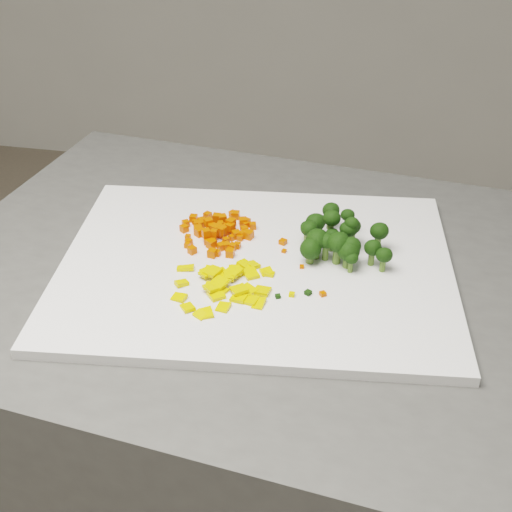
% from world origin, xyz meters
% --- Properties ---
extents(counter_block, '(1.00, 0.76, 0.90)m').
position_xyz_m(counter_block, '(0.07, -0.09, 0.45)').
color(counter_block, '#4D4D4A').
rests_on(counter_block, ground).
extents(cutting_board, '(0.54, 0.44, 0.01)m').
position_xyz_m(cutting_board, '(0.04, -0.10, 0.91)').
color(cutting_board, white).
rests_on(cutting_board, counter_block).
extents(carrot_pile, '(0.11, 0.11, 0.03)m').
position_xyz_m(carrot_pile, '(-0.02, -0.05, 0.93)').
color(carrot_pile, '#E23F02').
rests_on(carrot_pile, cutting_board).
extents(pepper_pile, '(0.13, 0.13, 0.02)m').
position_xyz_m(pepper_pile, '(0.00, -0.16, 0.92)').
color(pepper_pile, yellow).
rests_on(pepper_pile, cutting_board).
extents(broccoli_pile, '(0.13, 0.13, 0.06)m').
position_xyz_m(broccoli_pile, '(0.15, -0.05, 0.94)').
color(broccoli_pile, black).
rests_on(broccoli_pile, cutting_board).
extents(carrot_cube_0, '(0.01, 0.01, 0.01)m').
position_xyz_m(carrot_cube_0, '(-0.02, -0.10, 0.92)').
color(carrot_cube_0, '#E23F02').
rests_on(carrot_cube_0, carrot_pile).
extents(carrot_cube_1, '(0.01, 0.01, 0.01)m').
position_xyz_m(carrot_cube_1, '(-0.06, -0.03, 0.92)').
color(carrot_cube_1, '#E23F02').
rests_on(carrot_cube_1, carrot_pile).
extents(carrot_cube_2, '(0.01, 0.01, 0.01)m').
position_xyz_m(carrot_cube_2, '(-0.02, -0.05, 0.93)').
color(carrot_cube_2, '#E23F02').
rests_on(carrot_cube_2, carrot_pile).
extents(carrot_cube_3, '(0.01, 0.01, 0.01)m').
position_xyz_m(carrot_cube_3, '(-0.03, -0.02, 0.93)').
color(carrot_cube_3, '#E23F02').
rests_on(carrot_cube_3, carrot_pile).
extents(carrot_cube_4, '(0.01, 0.01, 0.01)m').
position_xyz_m(carrot_cube_4, '(-0.05, -0.02, 0.92)').
color(carrot_cube_4, '#E23F02').
rests_on(carrot_cube_4, carrot_pile).
extents(carrot_cube_5, '(0.01, 0.01, 0.01)m').
position_xyz_m(carrot_cube_5, '(0.01, -0.02, 0.92)').
color(carrot_cube_5, '#E23F02').
rests_on(carrot_cube_5, carrot_pile).
extents(carrot_cube_6, '(0.01, 0.01, 0.01)m').
position_xyz_m(carrot_cube_6, '(-0.06, -0.08, 0.92)').
color(carrot_cube_6, '#E23F02').
rests_on(carrot_cube_6, carrot_pile).
extents(carrot_cube_7, '(0.01, 0.01, 0.01)m').
position_xyz_m(carrot_cube_7, '(-0.02, -0.04, 0.92)').
color(carrot_cube_7, '#E23F02').
rests_on(carrot_cube_7, carrot_pile).
extents(carrot_cube_8, '(0.01, 0.01, 0.01)m').
position_xyz_m(carrot_cube_8, '(-0.02, -0.05, 0.92)').
color(carrot_cube_8, '#E23F02').
rests_on(carrot_cube_8, carrot_pile).
extents(carrot_cube_9, '(0.01, 0.01, 0.01)m').
position_xyz_m(carrot_cube_9, '(-0.01, -0.03, 0.93)').
color(carrot_cube_9, '#E23F02').
rests_on(carrot_cube_9, carrot_pile).
extents(carrot_cube_10, '(0.01, 0.01, 0.01)m').
position_xyz_m(carrot_cube_10, '(-0.02, 0.01, 0.92)').
color(carrot_cube_10, '#E23F02').
rests_on(carrot_cube_10, carrot_pile).
extents(carrot_cube_11, '(0.01, 0.01, 0.01)m').
position_xyz_m(carrot_cube_11, '(-0.02, -0.04, 0.93)').
color(carrot_cube_11, '#E23F02').
rests_on(carrot_cube_11, carrot_pile).
extents(carrot_cube_12, '(0.01, 0.01, 0.01)m').
position_xyz_m(carrot_cube_12, '(0.01, -0.07, 0.92)').
color(carrot_cube_12, '#E23F02').
rests_on(carrot_cube_12, carrot_pile).
extents(carrot_cube_13, '(0.01, 0.01, 0.01)m').
position_xyz_m(carrot_cube_13, '(0.00, -0.08, 0.92)').
color(carrot_cube_13, '#E23F02').
rests_on(carrot_cube_13, carrot_pile).
extents(carrot_cube_14, '(0.01, 0.01, 0.01)m').
position_xyz_m(carrot_cube_14, '(-0.02, -0.10, 0.92)').
color(carrot_cube_14, '#E23F02').
rests_on(carrot_cube_14, carrot_pile).
extents(carrot_cube_15, '(0.01, 0.01, 0.01)m').
position_xyz_m(carrot_cube_15, '(-0.01, 0.00, 0.92)').
color(carrot_cube_15, '#E23F02').
rests_on(carrot_cube_15, carrot_pile).
extents(carrot_cube_16, '(0.01, 0.01, 0.01)m').
position_xyz_m(carrot_cube_16, '(-0.04, -0.07, 0.93)').
color(carrot_cube_16, '#E23F02').
rests_on(carrot_cube_16, carrot_pile).
extents(carrot_cube_17, '(0.01, 0.01, 0.01)m').
position_xyz_m(carrot_cube_17, '(-0.05, -0.05, 0.92)').
color(carrot_cube_17, '#E23F02').
rests_on(carrot_cube_17, carrot_pile).
extents(carrot_cube_18, '(0.01, 0.01, 0.01)m').
position_xyz_m(carrot_cube_18, '(-0.06, -0.06, 0.92)').
color(carrot_cube_18, '#E23F02').
rests_on(carrot_cube_18, carrot_pile).
extents(carrot_cube_19, '(0.01, 0.01, 0.01)m').
position_xyz_m(carrot_cube_19, '(-0.05, -0.05, 0.92)').
color(carrot_cube_19, '#E23F02').
rests_on(carrot_cube_19, carrot_pile).
extents(carrot_cube_20, '(0.01, 0.01, 0.01)m').
position_xyz_m(carrot_cube_20, '(-0.07, -0.02, 0.92)').
color(carrot_cube_20, '#E23F02').
rests_on(carrot_cube_20, carrot_pile).
extents(carrot_cube_21, '(0.01, 0.01, 0.01)m').
position_xyz_m(carrot_cube_21, '(-0.04, -0.05, 0.92)').
color(carrot_cube_21, '#E23F02').
rests_on(carrot_cube_21, carrot_pile).
extents(carrot_cube_22, '(0.01, 0.01, 0.01)m').
position_xyz_m(carrot_cube_22, '(0.01, -0.01, 0.92)').
color(carrot_cube_22, '#E23F02').
rests_on(carrot_cube_22, carrot_pile).
extents(carrot_cube_23, '(0.01, 0.01, 0.01)m').
position_xyz_m(carrot_cube_23, '(-0.03, -0.05, 0.93)').
color(carrot_cube_23, '#E23F02').
rests_on(carrot_cube_23, carrot_pile).
extents(carrot_cube_24, '(0.01, 0.01, 0.01)m').
position_xyz_m(carrot_cube_24, '(-0.08, -0.03, 0.92)').
color(carrot_cube_24, '#E23F02').
rests_on(carrot_cube_24, carrot_pile).
extents(carrot_cube_25, '(0.01, 0.01, 0.01)m').
position_xyz_m(carrot_cube_25, '(0.01, -0.05, 0.92)').
color(carrot_cube_25, '#E23F02').
rests_on(carrot_cube_25, carrot_pile).
extents(carrot_cube_26, '(0.01, 0.01, 0.01)m').
position_xyz_m(carrot_cube_26, '(-0.03, -0.04, 0.92)').
color(carrot_cube_26, '#E23F02').
rests_on(carrot_cube_26, carrot_pile).
extents(carrot_cube_27, '(0.01, 0.01, 0.01)m').
position_xyz_m(carrot_cube_27, '(0.02, -0.02, 0.92)').
color(carrot_cube_27, '#E23F02').
rests_on(carrot_cube_27, carrot_pile).
extents(carrot_cube_28, '(0.01, 0.01, 0.01)m').
position_xyz_m(carrot_cube_28, '(-0.06, -0.03, 0.92)').
color(carrot_cube_28, '#E23F02').
rests_on(carrot_cube_28, carrot_pile).
extents(carrot_cube_29, '(0.01, 0.01, 0.01)m').
position_xyz_m(carrot_cube_29, '(-0.03, -0.08, 0.92)').
color(carrot_cube_29, '#E23F02').
rests_on(carrot_cube_29, carrot_pile).
extents(carrot_cube_30, '(0.01, 0.01, 0.01)m').
position_xyz_m(carrot_cube_30, '(-0.01, -0.06, 0.92)').
color(carrot_cube_30, '#E23F02').
rests_on(carrot_cube_30, carrot_pile).
extents(carrot_cube_31, '(0.01, 0.01, 0.01)m').
position_xyz_m(carrot_cube_31, '(-0.03, -0.03, 0.93)').
color(carrot_cube_31, '#E23F02').
rests_on(carrot_cube_31, carrot_pile).
extents(carrot_cube_32, '(0.01, 0.01, 0.01)m').
position_xyz_m(carrot_cube_32, '(-0.01, -0.05, 0.92)').
color(carrot_cube_32, '#E23F02').
rests_on(carrot_cube_32, carrot_pile).
extents(carrot_cube_33, '(0.01, 0.01, 0.01)m').
position_xyz_m(carrot_cube_33, '(0.00, -0.09, 0.92)').
color(carrot_cube_33, '#E23F02').
rests_on(carrot_cube_33, carrot_pile).
extents(carrot_cube_34, '(0.01, 0.01, 0.01)m').
position_xyz_m(carrot_cube_34, '(-0.03, -0.07, 0.92)').
color(carrot_cube_34, '#E23F02').
rests_on(carrot_cube_34, carrot_pile).
extents(carrot_cube_35, '(0.01, 0.01, 0.01)m').
position_xyz_m(carrot_cube_35, '(-0.01, -0.03, 0.92)').
color(carrot_cube_35, '#E23F02').
rests_on(carrot_cube_35, carrot_pile).
extents(carrot_cube_36, '(0.01, 0.01, 0.01)m').
position_xyz_m(carrot_cube_36, '(-0.01, -0.08, 0.92)').
color(carrot_cube_36, '#E23F02').
rests_on(carrot_cube_36, carrot_pile).
extents(carrot_cube_37, '(0.01, 0.01, 0.01)m').
position_xyz_m(carrot_cube_37, '(-0.04, -0.07, 0.92)').
color(carrot_cube_37, '#E23F02').
rests_on(carrot_cube_37, carrot_pile).
extents(carrot_cube_38, '(0.01, 0.01, 0.01)m').
position_xyz_m(carrot_cube_38, '(-0.08, -0.04, 0.92)').
color(carrot_cube_38, '#E23F02').
rests_on(carrot_cube_38, carrot_pile).
extents(carrot_cube_39, '(0.01, 0.01, 0.01)m').
position_xyz_m(carrot_cube_39, '(-0.04, -0.05, 0.93)').
color(carrot_cube_39, '#E23F02').
rests_on(carrot_cube_39, carrot_pile).
extents(carrot_cube_40, '(0.01, 0.01, 0.01)m').
position_xyz_m(carrot_cube_40, '(-0.03, -0.02, 0.92)').
color(carrot_cube_40, '#E23F02').
rests_on(carrot_cube_40, carrot_pile).
extents(carrot_cube_41, '(0.01, 0.01, 0.01)m').
position_xyz_m(carrot_cube_41, '(0.02, -0.05, 0.92)').
color(carrot_cube_41, '#E23F02').
rests_on(carrot_cube_41, carrot_pile).
extents(carrot_cube_42, '(0.01, 0.01, 0.01)m').
position_xyz_m(carrot_cube_42, '(-0.00, -0.05, 0.92)').
color(carrot_cube_42, '#E23F02').
rests_on(carrot_cube_42, carrot_pile).
extents(carrot_cube_43, '(0.01, 0.01, 0.01)m').
position_xyz_m(carrot_cube_43, '(0.00, -0.05, 0.92)').
color(carrot_cube_43, '#E23F02').
rests_on(carrot_cube_43, carrot_pile).
extents(carrot_cube_44, '(0.01, 0.01, 0.01)m').
position_xyz_m(carrot_cube_44, '(-0.03, -0.01, 0.92)').
color(carrot_cube_44, '#E23F02').
rests_on(carrot_cube_44, carrot_pile).
extents(carrot_cube_45, '(0.01, 0.01, 0.01)m').
position_xyz_m(carrot_cube_45, '(-0.04, -0.04, 0.93)').
color(carrot_cube_45, '#E23F02').
rests_on(carrot_cube_45, carrot_pile).
extents(carrot_cube_46, '(0.01, 0.01, 0.01)m').
position_xyz_m(carrot_cube_46, '(-0.02, -0.04, 0.92)').
color(carrot_cube_46, '#E23F02').
rests_on(carrot_cube_46, carrot_pile).
extents(carrot_cube_47, '(0.01, 0.01, 0.01)m').
position_xyz_m(carrot_cube_47, '(-0.03, -0.06, 0.93)').
color(carrot_cube_47, '#E23F02').
rests_on(carrot_cube_47, carrot_pile).
extents(carrot_cube_48, '(0.01, 0.01, 0.01)m').
position_xyz_m(carrot_cube_48, '(-0.00, -0.08, 0.92)').
color(carrot_cube_48, '#E23F02').
rests_on(carrot_cube_48, carrot_pile).
extents(carrot_cube_49, '(0.02, 0.02, 0.01)m').
position_xyz_m(carrot_cube_49, '(-0.02, -0.05, 0.93)').
color(carrot_cube_49, '#E23F02').
rests_on(carrot_cube_49, carrot_pile).
extents(carrot_cube_50, '(0.01, 0.01, 0.01)m').
position_xyz_m(carrot_cube_50, '(-0.03, -0.04, 0.93)').
color(carrot_cube_50, '#E23F02').
rests_on(carrot_cube_50, carrot_pile).
extents(carrot_cube_51, '(0.01, 0.01, 0.01)m').
position_xyz_m(carrot_cube_51, '(-0.07, -0.02, 0.92)').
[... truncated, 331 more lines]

